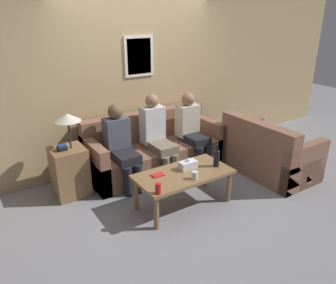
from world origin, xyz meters
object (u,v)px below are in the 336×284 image
object	(u,v)px
coffee_table	(183,177)
person_middle	(157,134)
person_right	(192,128)
drinking_glass	(195,175)
wine_bottle	(217,158)
person_left	(121,144)
couch_side	(268,154)
couch_main	(154,150)

from	to	relation	value
coffee_table	person_middle	size ratio (longest dim) A/B	1.01
person_right	drinking_glass	bearing A→B (deg)	-125.07
wine_bottle	drinking_glass	size ratio (longest dim) A/B	3.17
person_left	person_middle	distance (m)	0.61
wine_bottle	drinking_glass	bearing A→B (deg)	-164.05
couch_side	person_middle	distance (m)	1.72
couch_side	wine_bottle	size ratio (longest dim) A/B	4.41
coffee_table	couch_side	bearing A→B (deg)	1.46
couch_side	couch_main	bearing A→B (deg)	51.61
drinking_glass	person_middle	xyz separation A→B (m)	(0.17, 1.16, 0.13)
couch_side	person_left	xyz separation A→B (m)	(-2.02, 0.89, 0.32)
drinking_glass	person_left	distance (m)	1.22
coffee_table	drinking_glass	bearing A→B (deg)	-84.25
person_right	person_left	bearing A→B (deg)	179.67
coffee_table	person_left	size ratio (longest dim) A/B	1.05
couch_side	coffee_table	distance (m)	1.61
coffee_table	person_left	bearing A→B (deg)	113.76
couch_main	coffee_table	xyz separation A→B (m)	(-0.23, -1.13, 0.10)
person_left	person_right	distance (m)	1.22
coffee_table	wine_bottle	bearing A→B (deg)	-8.92
couch_main	person_right	size ratio (longest dim) A/B	1.82
couch_side	coffee_table	xyz separation A→B (m)	(-1.61, -0.04, 0.10)
couch_side	person_left	world-z (taller)	person_left
drinking_glass	couch_main	bearing A→B (deg)	80.85
wine_bottle	drinking_glass	distance (m)	0.47
couch_main	wine_bottle	bearing A→B (deg)	-79.02
person_middle	wine_bottle	bearing A→B (deg)	-75.22
person_middle	couch_side	bearing A→B (deg)	-33.08
coffee_table	person_right	world-z (taller)	person_right
couch_main	couch_side	world-z (taller)	same
couch_main	person_left	world-z (taller)	person_left
coffee_table	person_middle	xyz separation A→B (m)	(0.19, 0.96, 0.24)
couch_main	person_middle	xyz separation A→B (m)	(-0.04, -0.17, 0.33)
wine_bottle	person_middle	xyz separation A→B (m)	(-0.27, 1.03, 0.06)
person_middle	person_right	xyz separation A→B (m)	(0.61, -0.04, -0.01)
drinking_glass	person_left	world-z (taller)	person_left
drinking_glass	person_middle	bearing A→B (deg)	81.46
coffee_table	person_left	world-z (taller)	person_left
drinking_glass	person_right	xyz separation A→B (m)	(0.79, 1.12, 0.12)
person_middle	person_right	bearing A→B (deg)	-3.58
couch_side	person_right	size ratio (longest dim) A/B	1.15
couch_main	person_right	bearing A→B (deg)	-19.71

